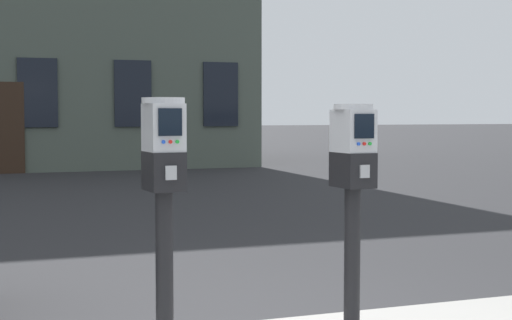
# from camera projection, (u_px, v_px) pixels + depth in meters

# --- Properties ---
(parking_meter_near_kerb) EXTENTS (0.23, 0.26, 1.32)m
(parking_meter_near_kerb) POSITION_uv_depth(u_px,v_px,m) (164.00, 179.00, 3.87)
(parking_meter_near_kerb) COLOR black
(parking_meter_near_kerb) RESTS_ON sidewalk_slab
(parking_meter_twin_adjacent) EXTENTS (0.23, 0.26, 1.29)m
(parking_meter_twin_adjacent) POSITION_uv_depth(u_px,v_px,m) (353.00, 177.00, 4.23)
(parking_meter_twin_adjacent) COLOR black
(parking_meter_twin_adjacent) RESTS_ON sidewalk_slab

